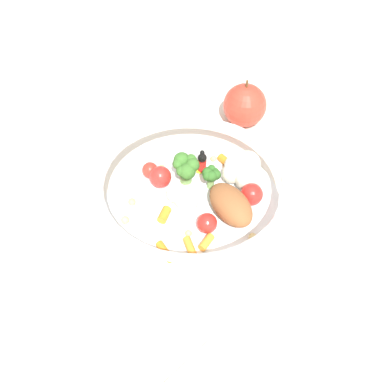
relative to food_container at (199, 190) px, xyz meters
name	(u,v)px	position (x,y,z in m)	size (l,w,h in m)	color
ground_plane	(195,211)	(-0.01, -0.01, -0.03)	(2.40, 2.40, 0.00)	silver
food_container	(199,190)	(0.00, 0.00, 0.00)	(0.26, 0.26, 0.06)	white
loose_apple	(245,105)	(0.15, 0.13, 0.00)	(0.07, 0.07, 0.08)	#BC3828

